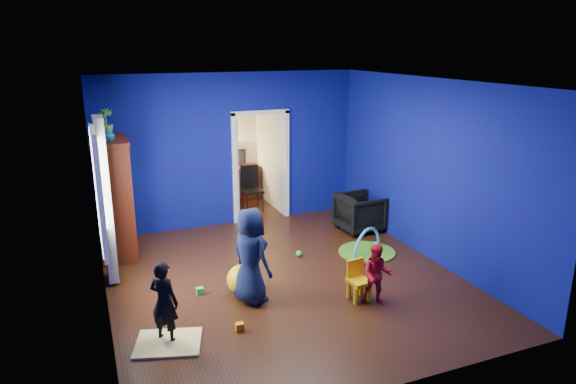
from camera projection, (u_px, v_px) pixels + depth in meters
name	position (u px, v px, depth m)	size (l,w,h in m)	color
floor	(284.00, 279.00, 7.68)	(5.00, 5.50, 0.01)	black
ceiling	(284.00, 82.00, 6.88)	(5.00, 5.50, 0.01)	white
wall_back	(231.00, 150.00, 9.73)	(5.00, 0.02, 2.90)	navy
wall_front	(392.00, 258.00, 4.83)	(5.00, 0.02, 2.90)	navy
wall_left	(97.00, 206.00, 6.38)	(0.02, 5.50, 2.90)	navy
wall_right	(429.00, 170.00, 8.18)	(0.02, 5.50, 2.90)	navy
alcove	(247.00, 150.00, 10.78)	(1.00, 1.75, 2.50)	silver
armchair	(360.00, 212.00, 9.61)	(0.75, 0.77, 0.70)	black
child_black	(164.00, 302.00, 5.97)	(0.37, 0.24, 1.01)	black
child_navy	(251.00, 256.00, 6.86)	(0.65, 0.42, 1.33)	#0F1837
toddler_red	(377.00, 275.00, 6.84)	(0.42, 0.32, 0.86)	#AE1212
vase	(108.00, 134.00, 7.80)	(0.21, 0.21, 0.22)	#0D5568
potted_plant	(105.00, 122.00, 8.23)	(0.25, 0.25, 0.44)	green
tv_armoire	(113.00, 198.00, 8.37)	(0.58, 1.14, 1.96)	#3A1209
crt_tv	(115.00, 195.00, 8.37)	(0.46, 0.70, 0.54)	silver
yellow_blanket	(168.00, 343.00, 6.02)	(0.75, 0.60, 0.03)	#F2E07A
hopper_ball	(242.00, 279.00, 7.18)	(0.43, 0.43, 0.43)	yellow
kid_chair	(359.00, 283.00, 7.01)	(0.28, 0.28, 0.50)	yellow
play_mat	(367.00, 252.00, 8.66)	(0.95, 0.95, 0.03)	green
toy_arch	(367.00, 251.00, 8.66)	(0.85, 0.85, 0.05)	#3F8CD8
window_left	(97.00, 191.00, 6.66)	(0.03, 0.95, 1.55)	white
curtain	(106.00, 201.00, 7.28)	(0.14, 0.42, 2.40)	slate
doorway	(261.00, 168.00, 10.05)	(1.16, 0.10, 2.10)	white
study_desk	(239.00, 183.00, 11.59)	(0.88, 0.44, 0.75)	#3D140A
desk_monitor	(237.00, 157.00, 11.53)	(0.40, 0.05, 0.32)	black
desk_lamp	(226.00, 159.00, 11.38)	(0.14, 0.14, 0.14)	#FFD88C
folding_chair	(252.00, 190.00, 10.71)	(0.40, 0.40, 0.92)	black
book_shelf	(236.00, 109.00, 11.23)	(0.88, 0.24, 0.04)	white
toy_0	(377.00, 271.00, 7.83)	(0.10, 0.08, 0.10)	red
toy_1	(376.00, 244.00, 8.87)	(0.11, 0.11, 0.11)	#26A5DB
toy_2	(240.00, 327.00, 6.30)	(0.10, 0.08, 0.10)	orange
toy_3	(299.00, 254.00, 8.48)	(0.11, 0.11, 0.11)	green
toy_4	(361.00, 263.00, 8.15)	(0.10, 0.08, 0.10)	#D750AE
toy_5	(200.00, 291.00, 7.21)	(0.10, 0.08, 0.10)	green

